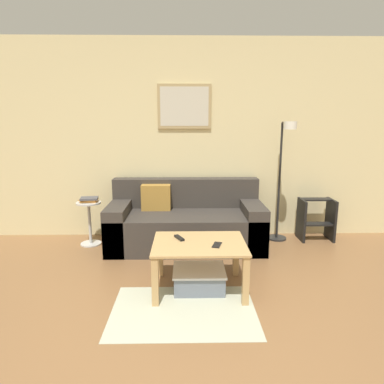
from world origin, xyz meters
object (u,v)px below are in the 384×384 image
Objects in this scene: coffee_table at (199,251)px; cell_phone at (217,245)px; remote_control at (179,238)px; storage_bin at (199,279)px; side_table at (90,219)px; floor_lamp at (283,173)px; book_stack at (89,200)px; couch at (185,223)px; step_stool at (316,218)px.

cell_phone is (0.15, -0.07, 0.09)m from coffee_table.
remote_control is 0.38m from cell_phone.
side_table reaches higher than storage_bin.
floor_lamp is 2.46m from side_table.
book_stack is (-1.31, 1.21, 0.21)m from coffee_table.
book_stack is (-1.19, 0.05, 0.29)m from couch.
storage_bin is at bearing 98.20° from coffee_table.
coffee_table is at bearing 171.10° from cell_phone.
side_table is (-2.39, -0.01, -0.57)m from floor_lamp.
side_table is 3.89× the size of cell_phone.
side_table is 1.58m from remote_control.
side_table is 1.95m from cell_phone.
step_stool is at bearing 5.78° from couch.
storage_bin is 0.42m from remote_control.
coffee_table reaches higher than storage_bin.
step_stool reaches higher than remote_control.
coffee_table is 3.56× the size of book_stack.
remote_control is (-0.18, 0.10, 0.36)m from storage_bin.
remote_control is at bearing 169.24° from cell_phone.
storage_bin is 1.84m from book_stack.
floor_lamp is at bearing 2.79° from couch.
floor_lamp is 10.12× the size of remote_control.
book_stack is at bearing 137.40° from coffee_table.
book_stack is at bearing 177.37° from couch.
storage_bin is 0.87× the size of side_table.
coffee_table is 1.55× the size of step_stool.
book_stack reaches higher than side_table.
remote_control is (1.13, -1.11, -0.11)m from book_stack.
couch is 1.27m from cell_phone.
cell_phone is at bearing -27.04° from storage_bin.
step_stool is at bearing 2.51° from side_table.
couch is 2.24× the size of coffee_table.
step_stool reaches higher than coffee_table.
coffee_table is at bearing -55.03° from remote_control.
floor_lamp is 0.79m from step_stool.
floor_lamp reaches higher than coffee_table.
floor_lamp is at bearing 15.47° from remote_control.
book_stack reaches higher than coffee_table.
couch is 1.07m from remote_control.
storage_bin is at bearing -131.73° from floor_lamp.
remote_control is 0.28× the size of step_stool.
couch reaches higher than book_stack.
step_stool is (0.49, 0.11, -0.61)m from floor_lamp.
floor_lamp reaches higher than side_table.
side_table is (-1.32, 1.20, -0.04)m from coffee_table.
coffee_table is at bearing -81.80° from storage_bin.
floor_lamp reaches higher than cell_phone.
coffee_table is at bearing -139.84° from step_stool.
storage_bin is 1.79m from side_table.
floor_lamp reaches higher than book_stack.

